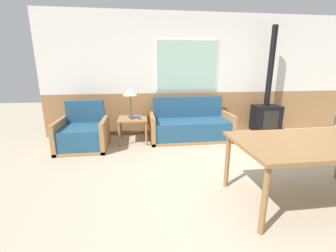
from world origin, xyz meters
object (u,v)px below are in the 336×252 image
armchair (83,135)px  table_lamp (130,93)px  couch (190,127)px  wood_stove (267,110)px  dining_table (315,147)px  side_table (133,121)px

armchair → table_lamp: bearing=14.5°
armchair → couch: bearing=-1.0°
table_lamp → wood_stove: size_ratio=0.25×
armchair → dining_table: size_ratio=0.51×
side_table → wood_stove: wood_stove is taller
side_table → table_lamp: size_ratio=0.99×
couch → wood_stove: bearing=3.8°
armchair → wood_stove: (4.02, 0.40, 0.30)m
dining_table → wood_stove: size_ratio=0.74×
couch → dining_table: 2.66m
side_table → table_lamp: bearing=107.4°
dining_table → side_table: bearing=130.1°
couch → dining_table: bearing=-71.0°
side_table → table_lamp: table_lamp is taller
dining_table → wood_stove: 2.78m
table_lamp → wood_stove: bearing=0.2°
side_table → table_lamp: (-0.03, 0.10, 0.58)m
table_lamp → couch: bearing=-4.9°
couch → table_lamp: table_lamp is taller
armchair → table_lamp: size_ratio=1.53×
armchair → wood_stove: size_ratio=0.38×
side_table → wood_stove: 3.07m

